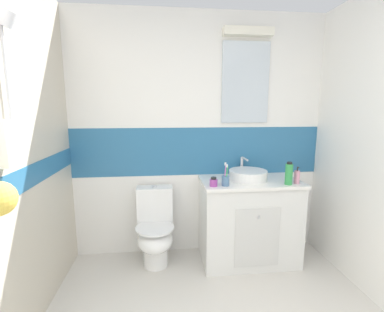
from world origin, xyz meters
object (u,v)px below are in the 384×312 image
soap_dispenser (297,177)px  hair_gel_jar (214,182)px  toilet (155,230)px  toothbrush_cup (226,180)px  shampoo_bottle_tall (289,174)px  sink_basin (248,174)px

soap_dispenser → hair_gel_jar: soap_dispenser is taller
toilet → soap_dispenser: soap_dispenser is taller
toothbrush_cup → hair_gel_jar: size_ratio=2.58×
toilet → shampoo_bottle_tall: shampoo_bottle_tall is taller
toilet → toothbrush_cup: (0.65, -0.21, 0.54)m
sink_basin → toothbrush_cup: (-0.27, -0.19, 0.00)m
hair_gel_jar → shampoo_bottle_tall: shampoo_bottle_tall is taller
sink_basin → toothbrush_cup: size_ratio=1.93×
sink_basin → soap_dispenser: 0.45m
toothbrush_cup → shampoo_bottle_tall: toothbrush_cup is taller
soap_dispenser → toilet: bearing=171.5°
toilet → shampoo_bottle_tall: bearing=-10.4°
sink_basin → toilet: bearing=178.9°
sink_basin → shampoo_bottle_tall: 0.39m
toilet → hair_gel_jar: (0.54, -0.21, 0.53)m
toilet → toothbrush_cup: size_ratio=3.58×
toothbrush_cup → soap_dispenser: (0.68, 0.01, 0.01)m
toothbrush_cup → hair_gel_jar: toothbrush_cup is taller
sink_basin → soap_dispenser: (0.41, -0.18, 0.01)m
toothbrush_cup → shampoo_bottle_tall: 0.59m
sink_basin → toothbrush_cup: 0.33m
toothbrush_cup → hair_gel_jar: 0.11m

